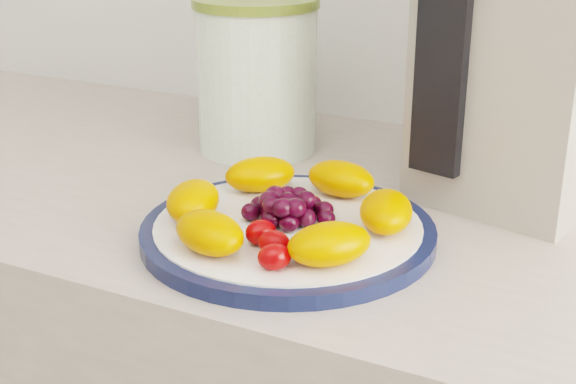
% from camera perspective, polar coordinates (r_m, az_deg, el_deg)
% --- Properties ---
extents(plate_rim, '(0.29, 0.29, 0.01)m').
position_cam_1_polar(plate_rim, '(0.79, -0.00, -2.87)').
color(plate_rim, '#10193C').
rests_on(plate_rim, counter).
extents(plate_face, '(0.26, 0.26, 0.02)m').
position_cam_1_polar(plate_face, '(0.79, -0.00, -2.80)').
color(plate_face, white).
rests_on(plate_face, counter).
extents(canister, '(0.16, 0.16, 0.18)m').
position_cam_1_polar(canister, '(1.04, -2.22, 7.96)').
color(canister, '#356F13').
rests_on(canister, counter).
extents(canister_lid, '(0.17, 0.17, 0.01)m').
position_cam_1_polar(canister_lid, '(1.02, -2.30, 13.33)').
color(canister_lid, olive).
rests_on(canister_lid, canister).
extents(appliance_body, '(0.24, 0.29, 0.32)m').
position_cam_1_polar(appliance_body, '(0.92, 17.53, 9.50)').
color(appliance_body, '#A2998B').
rests_on(appliance_body, counter).
extents(appliance_panel, '(0.06, 0.03, 0.23)m').
position_cam_1_polar(appliance_panel, '(0.83, 10.93, 9.14)').
color(appliance_panel, black).
rests_on(appliance_panel, appliance_body).
extents(fruit_plate, '(0.25, 0.25, 0.04)m').
position_cam_1_polar(fruit_plate, '(0.78, -0.12, -1.11)').
color(fruit_plate, '#F06800').
rests_on(fruit_plate, plate_face).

